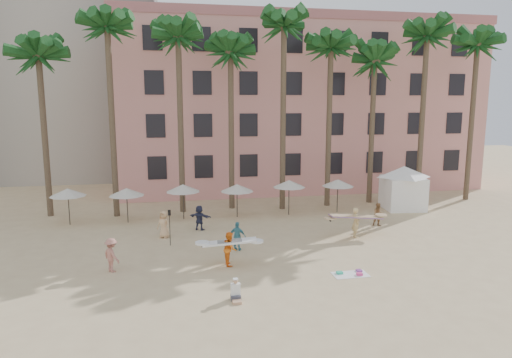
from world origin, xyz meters
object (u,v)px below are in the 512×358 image
object	(u,v)px
carrier_yellow	(356,221)
pink_hotel	(294,108)
carrier_white	(230,247)
cabana	(403,184)

from	to	relation	value
carrier_yellow	pink_hotel	bearing A→B (deg)	86.46
pink_hotel	carrier_yellow	distance (m)	21.23
carrier_white	pink_hotel	bearing A→B (deg)	67.31
pink_hotel	carrier_yellow	size ratio (longest dim) A/B	9.99
cabana	carrier_yellow	xyz separation A→B (m)	(-6.88, -6.77, -0.98)
cabana	carrier_white	distance (m)	18.66
pink_hotel	carrier_white	distance (m)	26.52
carrier_yellow	carrier_white	world-z (taller)	carrier_yellow
cabana	carrier_white	world-z (taller)	cabana
pink_hotel	carrier_yellow	bearing A→B (deg)	-93.54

